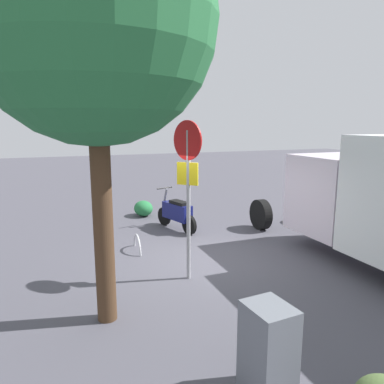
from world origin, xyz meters
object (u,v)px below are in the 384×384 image
object	(u,v)px
stop_sign	(188,176)
street_tree	(94,22)
utility_cabinet	(268,351)
bike_rack_hoop	(137,251)
motorcycle	(177,213)

from	to	relation	value
stop_sign	street_tree	world-z (taller)	street_tree
utility_cabinet	bike_rack_hoop	xyz separation A→B (m)	(5.29, 0.33, -0.55)
stop_sign	street_tree	bearing A→B (deg)	119.19
utility_cabinet	bike_rack_hoop	bearing A→B (deg)	3.59
stop_sign	street_tree	xyz separation A→B (m)	(-0.98, 1.76, 2.37)
utility_cabinet	stop_sign	bearing A→B (deg)	-4.74
street_tree	bike_rack_hoop	bearing A→B (deg)	-21.37
street_tree	utility_cabinet	xyz separation A→B (m)	(-2.34, -1.49, -3.94)
motorcycle	street_tree	bearing A→B (deg)	130.63
street_tree	bike_rack_hoop	xyz separation A→B (m)	(2.95, -1.15, -4.49)
motorcycle	bike_rack_hoop	xyz separation A→B (m)	(-1.37, 1.50, -0.52)
utility_cabinet	bike_rack_hoop	size ratio (longest dim) A/B	1.30
street_tree	bike_rack_hoop	size ratio (longest dim) A/B	7.36
bike_rack_hoop	street_tree	bearing A→B (deg)	158.63
motorcycle	street_tree	world-z (taller)	street_tree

